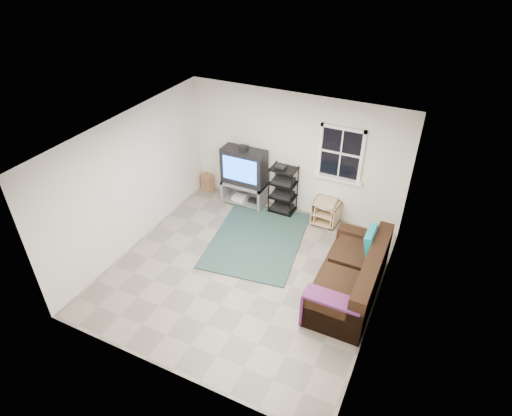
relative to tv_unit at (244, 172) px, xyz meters
The scene contains 8 objects.
room 2.11m from the tv_unit, ahead, with size 4.60×4.62×4.60m.
tv_unit is the anchor object (origin of this frame).
av_rack 0.95m from the tv_unit, ahead, with size 0.55×0.40×1.09m.
side_table_left 1.90m from the tv_unit, ahead, with size 0.45×0.45×0.53m.
side_table_right 1.97m from the tv_unit, ahead, with size 0.47×0.48×0.50m.
sofa 3.39m from the tv_unit, 31.27° to the right, with size 0.94×2.12×0.97m.
shag_rug 1.58m from the tv_unit, 52.92° to the right, with size 1.69×2.33×0.03m, color #332516.
paper_bag 1.19m from the tv_unit, behind, with size 0.27×0.18×0.39m, color brown.
Camera 1 is at (2.67, -5.12, 5.28)m, focal length 30.00 mm.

